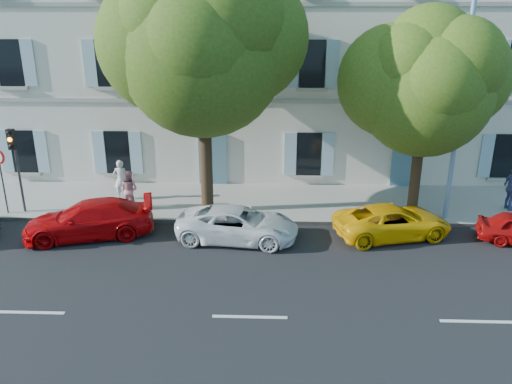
{
  "coord_description": "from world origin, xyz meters",
  "views": [
    {
      "loc": [
        0.57,
        -15.36,
        7.58
      ],
      "look_at": [
        -0.05,
        2.0,
        1.4
      ],
      "focal_mm": 35.0,
      "sensor_mm": 36.0,
      "label": 1
    }
  ],
  "objects_px": {
    "traffic_light": "(14,153)",
    "car_white_coupe": "(238,224)",
    "road_sign": "(0,168)",
    "street_lamp": "(464,89)",
    "pedestrian_a": "(121,180)",
    "car_red_coupe": "(89,219)",
    "car_yellow_supercar": "(392,221)",
    "pedestrian_c": "(512,188)",
    "pedestrian_b": "(129,190)",
    "tree_right": "(425,90)",
    "tree_left": "(202,54)"
  },
  "relations": [
    {
      "from": "road_sign",
      "to": "street_lamp",
      "type": "relative_size",
      "value": 0.3
    },
    {
      "from": "car_red_coupe",
      "to": "pedestrian_a",
      "type": "distance_m",
      "value": 3.52
    },
    {
      "from": "car_white_coupe",
      "to": "traffic_light",
      "type": "bearing_deg",
      "value": 83.25
    },
    {
      "from": "traffic_light",
      "to": "tree_right",
      "type": "bearing_deg",
      "value": 1.36
    },
    {
      "from": "tree_right",
      "to": "pedestrian_c",
      "type": "relative_size",
      "value": 4.14
    },
    {
      "from": "car_white_coupe",
      "to": "tree_right",
      "type": "relative_size",
      "value": 0.57
    },
    {
      "from": "car_white_coupe",
      "to": "pedestrian_b",
      "type": "relative_size",
      "value": 2.68
    },
    {
      "from": "car_white_coupe",
      "to": "tree_left",
      "type": "distance_m",
      "value": 6.3
    },
    {
      "from": "car_red_coupe",
      "to": "car_yellow_supercar",
      "type": "relative_size",
      "value": 1.08
    },
    {
      "from": "car_red_coupe",
      "to": "tree_right",
      "type": "distance_m",
      "value": 13.04
    },
    {
      "from": "road_sign",
      "to": "pedestrian_a",
      "type": "bearing_deg",
      "value": 23.34
    },
    {
      "from": "traffic_light",
      "to": "car_white_coupe",
      "type": "bearing_deg",
      "value": -12.78
    },
    {
      "from": "car_white_coupe",
      "to": "street_lamp",
      "type": "xyz_separation_m",
      "value": [
        7.91,
        1.78,
        4.53
      ]
    },
    {
      "from": "car_yellow_supercar",
      "to": "pedestrian_a",
      "type": "xyz_separation_m",
      "value": [
        -10.73,
        3.12,
        0.43
      ]
    },
    {
      "from": "traffic_light",
      "to": "pedestrian_b",
      "type": "xyz_separation_m",
      "value": [
        4.15,
        0.57,
        -1.64
      ]
    },
    {
      "from": "car_white_coupe",
      "to": "traffic_light",
      "type": "xyz_separation_m",
      "value": [
        -8.71,
        1.98,
        2.0
      ]
    },
    {
      "from": "car_red_coupe",
      "to": "pedestrian_a",
      "type": "relative_size",
      "value": 2.62
    },
    {
      "from": "road_sign",
      "to": "car_white_coupe",
      "type": "bearing_deg",
      "value": -11.2
    },
    {
      "from": "tree_left",
      "to": "street_lamp",
      "type": "height_order",
      "value": "tree_left"
    },
    {
      "from": "pedestrian_a",
      "to": "road_sign",
      "type": "bearing_deg",
      "value": 23.03
    },
    {
      "from": "car_yellow_supercar",
      "to": "tree_right",
      "type": "xyz_separation_m",
      "value": [
        1.19,
        1.85,
        4.42
      ]
    },
    {
      "from": "car_white_coupe",
      "to": "tree_right",
      "type": "bearing_deg",
      "value": -64.77
    },
    {
      "from": "traffic_light",
      "to": "street_lamp",
      "type": "xyz_separation_m",
      "value": [
        16.62,
        -0.2,
        2.53
      ]
    },
    {
      "from": "car_yellow_supercar",
      "to": "pedestrian_b",
      "type": "height_order",
      "value": "pedestrian_b"
    },
    {
      "from": "street_lamp",
      "to": "tree_right",
      "type": "bearing_deg",
      "value": 154.47
    },
    {
      "from": "pedestrian_b",
      "to": "pedestrian_a",
      "type": "bearing_deg",
      "value": -43.47
    },
    {
      "from": "tree_right",
      "to": "pedestrian_a",
      "type": "distance_m",
      "value": 12.63
    },
    {
      "from": "street_lamp",
      "to": "pedestrian_c",
      "type": "bearing_deg",
      "value": 21.78
    },
    {
      "from": "car_yellow_supercar",
      "to": "pedestrian_a",
      "type": "bearing_deg",
      "value": 59.76
    },
    {
      "from": "street_lamp",
      "to": "pedestrian_a",
      "type": "relative_size",
      "value": 5.08
    },
    {
      "from": "car_yellow_supercar",
      "to": "traffic_light",
      "type": "bearing_deg",
      "value": 70.01
    },
    {
      "from": "road_sign",
      "to": "pedestrian_c",
      "type": "distance_m",
      "value": 20.12
    },
    {
      "from": "car_red_coupe",
      "to": "car_white_coupe",
      "type": "height_order",
      "value": "car_red_coupe"
    },
    {
      "from": "pedestrian_c",
      "to": "car_yellow_supercar",
      "type": "bearing_deg",
      "value": 109.3
    },
    {
      "from": "tree_left",
      "to": "car_white_coupe",
      "type": "bearing_deg",
      "value": -60.22
    },
    {
      "from": "car_red_coupe",
      "to": "road_sign",
      "type": "xyz_separation_m",
      "value": [
        -3.94,
        1.73,
        1.38
      ]
    },
    {
      "from": "street_lamp",
      "to": "pedestrian_a",
      "type": "bearing_deg",
      "value": 172.05
    },
    {
      "from": "traffic_light",
      "to": "pedestrian_a",
      "type": "distance_m",
      "value": 4.19
    },
    {
      "from": "tree_right",
      "to": "tree_left",
      "type": "bearing_deg",
      "value": 179.49
    },
    {
      "from": "car_white_coupe",
      "to": "car_yellow_supercar",
      "type": "bearing_deg",
      "value": -78.91
    },
    {
      "from": "traffic_light",
      "to": "road_sign",
      "type": "relative_size",
      "value": 1.29
    },
    {
      "from": "tree_left",
      "to": "tree_right",
      "type": "distance_m",
      "value": 8.21
    },
    {
      "from": "tree_right",
      "to": "road_sign",
      "type": "bearing_deg",
      "value": -178.2
    },
    {
      "from": "traffic_light",
      "to": "car_red_coupe",
      "type": "bearing_deg",
      "value": -29.11
    },
    {
      "from": "car_red_coupe",
      "to": "pedestrian_c",
      "type": "bearing_deg",
      "value": 85.25
    },
    {
      "from": "tree_left",
      "to": "road_sign",
      "type": "bearing_deg",
      "value": -175.85
    },
    {
      "from": "tree_right",
      "to": "traffic_light",
      "type": "distance_m",
      "value": 15.63
    },
    {
      "from": "pedestrian_a",
      "to": "traffic_light",
      "type": "bearing_deg",
      "value": 24.61
    },
    {
      "from": "tree_left",
      "to": "pedestrian_c",
      "type": "distance_m",
      "value": 13.22
    },
    {
      "from": "street_lamp",
      "to": "pedestrian_a",
      "type": "height_order",
      "value": "street_lamp"
    }
  ]
}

